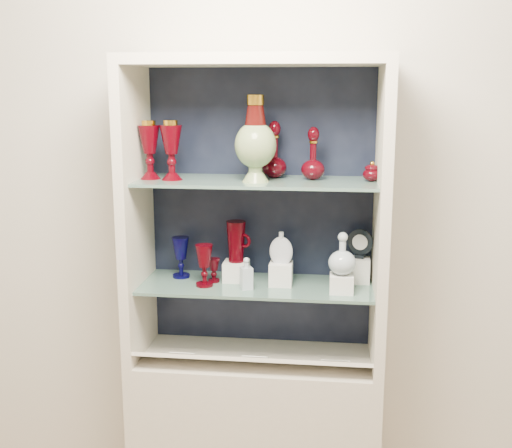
# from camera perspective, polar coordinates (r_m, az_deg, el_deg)

# --- Properties ---
(wall_back) EXTENTS (3.50, 0.02, 2.80)m
(wall_back) POSITION_cam_1_polar(r_m,az_deg,el_deg) (2.69, 0.56, 3.05)
(wall_back) COLOR silver
(wall_back) RESTS_ON ground
(cabinet_base) EXTENTS (1.00, 0.40, 0.75)m
(cabinet_base) POSITION_cam_1_polar(r_m,az_deg,el_deg) (2.84, 0.00, -18.59)
(cabinet_base) COLOR beige
(cabinet_base) RESTS_ON ground
(cabinet_back_panel) EXTENTS (0.98, 0.02, 1.15)m
(cabinet_back_panel) POSITION_cam_1_polar(r_m,az_deg,el_deg) (2.68, 0.49, 1.37)
(cabinet_back_panel) COLOR black
(cabinet_back_panel) RESTS_ON cabinet_base
(cabinet_side_left) EXTENTS (0.04, 0.40, 1.15)m
(cabinet_side_left) POSITION_cam_1_polar(r_m,az_deg,el_deg) (2.59, -10.60, 0.80)
(cabinet_side_left) COLOR beige
(cabinet_side_left) RESTS_ON cabinet_base
(cabinet_side_right) EXTENTS (0.04, 0.40, 1.15)m
(cabinet_side_right) POSITION_cam_1_polar(r_m,az_deg,el_deg) (2.48, 11.07, 0.29)
(cabinet_side_right) COLOR beige
(cabinet_side_right) RESTS_ON cabinet_base
(cabinet_top_cap) EXTENTS (1.00, 0.40, 0.04)m
(cabinet_top_cap) POSITION_cam_1_polar(r_m,az_deg,el_deg) (2.44, 0.00, 14.37)
(cabinet_top_cap) COLOR beige
(cabinet_top_cap) RESTS_ON cabinet_side_left
(shelf_lower) EXTENTS (0.92, 0.34, 0.01)m
(shelf_lower) POSITION_cam_1_polar(r_m,az_deg,el_deg) (2.58, 0.05, -5.47)
(shelf_lower) COLOR slate
(shelf_lower) RESTS_ON cabinet_side_left
(shelf_upper) EXTENTS (0.92, 0.34, 0.01)m
(shelf_upper) POSITION_cam_1_polar(r_m,az_deg,el_deg) (2.49, 0.06, 3.79)
(shelf_upper) COLOR slate
(shelf_upper) RESTS_ON cabinet_side_left
(label_ledge) EXTENTS (0.92, 0.17, 0.09)m
(label_ledge) POSITION_cam_1_polar(r_m,az_deg,el_deg) (2.55, -0.30, -12.01)
(label_ledge) COLOR beige
(label_ledge) RESTS_ON cabinet_base
(label_card_0) EXTENTS (0.10, 0.06, 0.03)m
(label_card_0) POSITION_cam_1_polar(r_m,az_deg,el_deg) (2.53, 7.17, -11.96)
(label_card_0) COLOR white
(label_card_0) RESTS_ON label_ledge
(label_card_1) EXTENTS (0.10, 0.06, 0.03)m
(label_card_1) POSITION_cam_1_polar(r_m,az_deg,el_deg) (2.59, -6.45, -11.34)
(label_card_1) COLOR white
(label_card_1) RESTS_ON label_ledge
(label_card_2) EXTENTS (0.10, 0.06, 0.03)m
(label_card_2) POSITION_cam_1_polar(r_m,az_deg,el_deg) (2.55, -0.04, -11.71)
(label_card_2) COLOR white
(label_card_2) RESTS_ON label_ledge
(label_card_3) EXTENTS (0.10, 0.06, 0.03)m
(label_card_3) POSITION_cam_1_polar(r_m,az_deg,el_deg) (2.53, 6.96, -11.96)
(label_card_3) COLOR white
(label_card_3) RESTS_ON label_ledge
(pedestal_lamp_left) EXTENTS (0.10, 0.10, 0.23)m
(pedestal_lamp_left) POSITION_cam_1_polar(r_m,az_deg,el_deg) (2.50, -7.53, 6.52)
(pedestal_lamp_left) COLOR #480008
(pedestal_lamp_left) RESTS_ON shelf_upper
(pedestal_lamp_right) EXTENTS (0.11, 0.11, 0.23)m
(pedestal_lamp_right) POSITION_cam_1_polar(r_m,az_deg,el_deg) (2.54, -9.44, 6.51)
(pedestal_lamp_right) COLOR #480008
(pedestal_lamp_right) RESTS_ON shelf_upper
(enamel_urn) EXTENTS (0.19, 0.19, 0.32)m
(enamel_urn) POSITION_cam_1_polar(r_m,az_deg,el_deg) (2.42, -0.05, 7.58)
(enamel_urn) COLOR #0B4C18
(enamel_urn) RESTS_ON shelf_upper
(ruby_decanter_a) EXTENTS (0.11, 0.11, 0.25)m
(ruby_decanter_a) POSITION_cam_1_polar(r_m,az_deg,el_deg) (2.54, 1.66, 6.93)
(ruby_decanter_a) COLOR #44030B
(ruby_decanter_a) RESTS_ON shelf_upper
(ruby_decanter_b) EXTENTS (0.10, 0.10, 0.22)m
(ruby_decanter_b) POSITION_cam_1_polar(r_m,az_deg,el_deg) (2.49, 5.10, 6.40)
(ruby_decanter_b) COLOR #44030B
(ruby_decanter_b) RESTS_ON shelf_upper
(lidded_bowl) EXTENTS (0.08, 0.08, 0.08)m
(lidded_bowl) POSITION_cam_1_polar(r_m,az_deg,el_deg) (2.49, 10.26, 4.65)
(lidded_bowl) COLOR #44030B
(lidded_bowl) RESTS_ON shelf_upper
(cobalt_goblet) EXTENTS (0.09, 0.09, 0.17)m
(cobalt_goblet) POSITION_cam_1_polar(r_m,az_deg,el_deg) (2.67, -6.69, -2.96)
(cobalt_goblet) COLOR #020139
(cobalt_goblet) RESTS_ON shelf_lower
(ruby_goblet_tall) EXTENTS (0.09, 0.09, 0.17)m
(ruby_goblet_tall) POSITION_cam_1_polar(r_m,az_deg,el_deg) (2.54, -4.62, -3.70)
(ruby_goblet_tall) COLOR #480008
(ruby_goblet_tall) RESTS_ON shelf_lower
(ruby_goblet_small) EXTENTS (0.06, 0.06, 0.10)m
(ruby_goblet_small) POSITION_cam_1_polar(r_m,az_deg,el_deg) (2.60, -3.77, -4.13)
(ruby_goblet_small) COLOR #44030B
(ruby_goblet_small) RESTS_ON shelf_lower
(riser_ruby_pitcher) EXTENTS (0.10, 0.10, 0.08)m
(riser_ruby_pitcher) POSITION_cam_1_polar(r_m,az_deg,el_deg) (2.61, -1.76, -4.20)
(riser_ruby_pitcher) COLOR silver
(riser_ruby_pitcher) RESTS_ON shelf_lower
(ruby_pitcher) EXTENTS (0.15, 0.12, 0.17)m
(ruby_pitcher) POSITION_cam_1_polar(r_m,az_deg,el_deg) (2.58, -1.78, -1.57)
(ruby_pitcher) COLOR #480008
(ruby_pitcher) RESTS_ON riser_ruby_pitcher
(clear_square_bottle) EXTENTS (0.06, 0.06, 0.13)m
(clear_square_bottle) POSITION_cam_1_polar(r_m,az_deg,el_deg) (2.50, -0.86, -4.40)
(clear_square_bottle) COLOR #A4B5C0
(clear_square_bottle) RESTS_ON shelf_lower
(riser_flat_flask) EXTENTS (0.09, 0.09, 0.09)m
(riser_flat_flask) POSITION_cam_1_polar(r_m,az_deg,el_deg) (2.56, 2.23, -4.45)
(riser_flat_flask) COLOR silver
(riser_flat_flask) RESTS_ON shelf_lower
(flat_flask) EXTENTS (0.10, 0.05, 0.13)m
(flat_flask) POSITION_cam_1_polar(r_m,az_deg,el_deg) (2.53, 2.25, -2.06)
(flat_flask) COLOR silver
(flat_flask) RESTS_ON riser_flat_flask
(riser_clear_round_decanter) EXTENTS (0.09, 0.09, 0.07)m
(riser_clear_round_decanter) POSITION_cam_1_polar(r_m,az_deg,el_deg) (2.49, 7.61, -5.26)
(riser_clear_round_decanter) COLOR silver
(riser_clear_round_decanter) RESTS_ON shelf_lower
(clear_round_decanter) EXTENTS (0.12, 0.12, 0.16)m
(clear_round_decanter) POSITION_cam_1_polar(r_m,az_deg,el_deg) (2.46, 7.68, -2.72)
(clear_round_decanter) COLOR #A4B5C0
(clear_round_decanter) RESTS_ON riser_clear_round_decanter
(riser_cameo_medallion) EXTENTS (0.08, 0.08, 0.10)m
(riser_cameo_medallion) POSITION_cam_1_polar(r_m,az_deg,el_deg) (2.62, 9.18, -4.07)
(riser_cameo_medallion) COLOR silver
(riser_cameo_medallion) RESTS_ON shelf_lower
(cameo_medallion) EXTENTS (0.11, 0.07, 0.12)m
(cameo_medallion) POSITION_cam_1_polar(r_m,az_deg,el_deg) (2.59, 9.26, -1.70)
(cameo_medallion) COLOR black
(cameo_medallion) RESTS_ON riser_cameo_medallion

